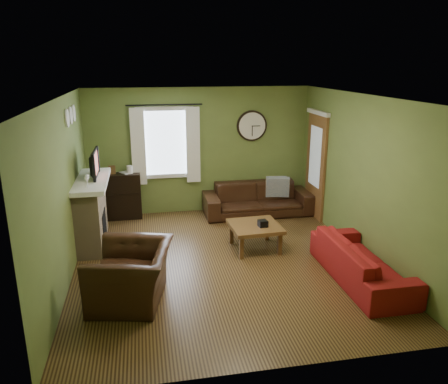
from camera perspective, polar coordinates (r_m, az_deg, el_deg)
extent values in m
cube|color=#4F371C|center=(7.09, -0.20, -9.12)|extent=(4.60, 5.20, 0.00)
cube|color=white|center=(6.40, -0.22, 12.33)|extent=(4.60, 5.20, 0.00)
cube|color=olive|center=(6.62, -20.17, -0.01)|extent=(0.00, 5.20, 2.60)
cube|color=olive|center=(7.39, 17.63, 1.89)|extent=(0.00, 5.20, 2.60)
cube|color=olive|center=(9.13, -3.19, 5.37)|extent=(4.60, 0.00, 2.60)
cube|color=olive|center=(4.25, 6.25, -8.28)|extent=(4.60, 0.00, 2.60)
cube|color=tan|center=(7.90, -16.94, -2.79)|extent=(0.40, 1.40, 1.10)
cube|color=black|center=(7.97, -15.43, -4.42)|extent=(0.04, 0.60, 0.55)
cube|color=white|center=(7.73, -17.09, 1.35)|extent=(0.58, 1.60, 0.08)
imported|color=black|center=(7.82, -16.97, 3.16)|extent=(0.08, 0.60, 0.35)
cube|color=#994C3F|center=(7.80, -16.42, 3.59)|extent=(0.02, 0.62, 0.36)
cylinder|color=white|center=(7.21, -19.80, 9.06)|extent=(0.28, 0.28, 0.03)
cylinder|color=white|center=(7.56, -19.41, 9.40)|extent=(0.28, 0.28, 0.03)
cylinder|color=white|center=(7.90, -19.06, 9.71)|extent=(0.28, 0.28, 0.03)
cylinder|color=black|center=(8.81, -7.80, 11.21)|extent=(0.03, 0.03, 1.50)
cube|color=white|center=(8.91, -11.14, 5.79)|extent=(0.28, 0.04, 1.55)
cube|color=white|center=(8.97, -4.06, 6.13)|extent=(0.28, 0.04, 1.55)
cube|color=brown|center=(9.05, 11.90, 3.32)|extent=(0.05, 0.90, 2.10)
imported|color=brown|center=(8.94, -13.19, 2.49)|extent=(0.28, 0.30, 0.02)
imported|color=black|center=(9.16, 4.42, -0.91)|extent=(2.24, 0.87, 0.65)
cube|color=#8A93A0|center=(9.28, 7.23, 0.69)|extent=(0.44, 0.26, 0.42)
cube|color=#8A93A0|center=(9.29, 6.81, 0.71)|extent=(0.45, 0.19, 0.43)
imported|color=maroon|center=(6.75, 17.51, -8.61)|extent=(0.79, 2.01, 0.59)
imported|color=black|center=(6.02, -12.00, -10.49)|extent=(1.22, 1.33, 0.75)
cube|color=black|center=(7.36, 5.07, -4.79)|extent=(0.16, 0.16, 0.11)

